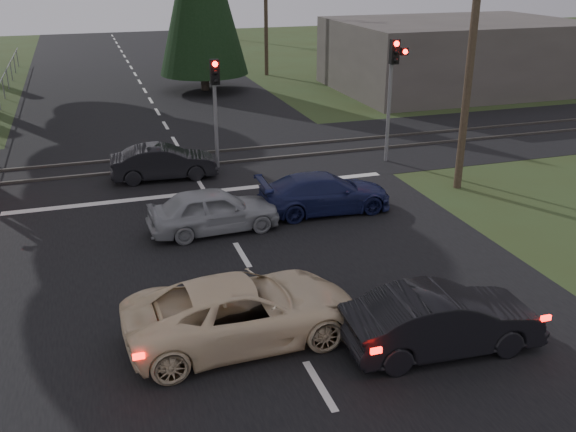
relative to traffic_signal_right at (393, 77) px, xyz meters
name	(u,v)px	position (x,y,z in m)	size (l,w,h in m)	color
ground	(274,309)	(-7.55, -9.47, -3.31)	(120.00, 120.00, 0.00)	#323D1B
road	(196,176)	(-7.55, 0.53, -3.31)	(14.00, 100.00, 0.01)	black
rail_corridor	(187,161)	(-7.55, 2.53, -3.31)	(120.00, 8.00, 0.01)	black
stop_line	(205,192)	(-7.55, -1.27, -3.30)	(13.00, 0.35, 0.00)	silver
rail_near	(190,166)	(-7.55, 1.73, -3.26)	(120.00, 0.12, 0.10)	#59544C
rail_far	(183,154)	(-7.55, 3.33, -3.26)	(120.00, 0.12, 0.10)	#59544C
traffic_signal_right	(393,77)	(0.00, 0.00, 0.00)	(0.68, 0.48, 4.70)	slate
traffic_signal_center	(215,95)	(-6.55, 1.20, -0.51)	(0.32, 0.48, 4.10)	slate
utility_pole_near	(472,49)	(0.95, -3.47, 1.41)	(1.80, 0.26, 9.00)	#4C3D2D
utility_pole_mid	(266,2)	(0.95, 20.53, 1.41)	(1.80, 0.26, 9.00)	#4C3D2D
building_right	(455,55)	(10.45, 12.53, -1.31)	(14.00, 10.00, 4.00)	#59514C
cream_coupe	(243,311)	(-8.51, -10.47, -2.63)	(2.27, 4.92, 1.37)	beige
dark_hatchback	(442,321)	(-4.76, -12.07, -2.64)	(1.42, 4.07, 1.34)	black
silver_car	(214,210)	(-7.92, -4.63, -2.66)	(1.54, 3.83, 1.30)	#969A9D
blue_sedan	(324,193)	(-4.29, -4.15, -2.70)	(1.72, 4.23, 1.23)	#191F4C
dark_car_far	(164,162)	(-8.66, 0.62, -2.70)	(1.31, 3.74, 1.23)	black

